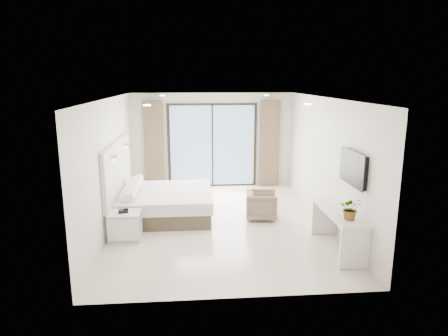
# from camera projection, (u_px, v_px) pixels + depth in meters

# --- Properties ---
(ground) EXTENTS (6.20, 6.20, 0.00)m
(ground) POSITION_uv_depth(u_px,v_px,m) (220.00, 222.00, 8.77)
(ground) COLOR beige
(ground) RESTS_ON ground
(room_shell) EXTENTS (4.62, 6.22, 2.72)m
(room_shell) POSITION_uv_depth(u_px,v_px,m) (209.00, 146.00, 9.16)
(room_shell) COLOR silver
(room_shell) RESTS_ON ground
(bed) EXTENTS (2.11, 2.01, 0.73)m
(bed) POSITION_uv_depth(u_px,v_px,m) (164.00, 203.00, 9.12)
(bed) COLOR brown
(bed) RESTS_ON ground
(nightstand) EXTENTS (0.61, 0.50, 0.55)m
(nightstand) POSITION_uv_depth(u_px,v_px,m) (125.00, 226.00, 7.80)
(nightstand) COLOR white
(nightstand) RESTS_ON ground
(phone) EXTENTS (0.21, 0.18, 0.06)m
(phone) POSITION_uv_depth(u_px,v_px,m) (123.00, 211.00, 7.73)
(phone) COLOR black
(phone) RESTS_ON nightstand
(console_desk) EXTENTS (0.53, 1.69, 0.77)m
(console_desk) POSITION_uv_depth(u_px,v_px,m) (339.00, 221.00, 7.25)
(console_desk) COLOR white
(console_desk) RESTS_ON ground
(plant) EXTENTS (0.48, 0.50, 0.31)m
(plant) POSITION_uv_depth(u_px,v_px,m) (351.00, 211.00, 6.69)
(plant) COLOR #33662D
(plant) RESTS_ON console_desk
(armchair) EXTENTS (0.70, 0.74, 0.68)m
(armchair) POSITION_uv_depth(u_px,v_px,m) (262.00, 204.00, 8.95)
(armchair) COLOR #856657
(armchair) RESTS_ON ground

